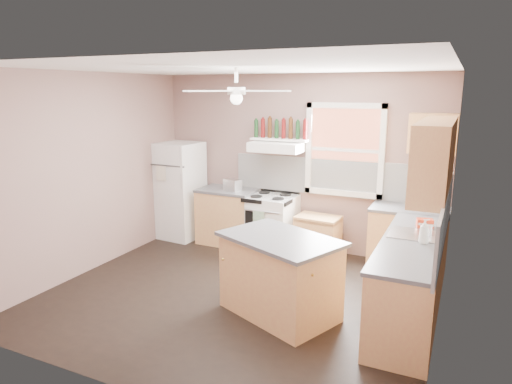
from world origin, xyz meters
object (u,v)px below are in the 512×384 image
at_px(refrigerator, 179,190).
at_px(stove, 271,223).
at_px(cart, 318,237).
at_px(toaster, 233,185).
at_px(island, 280,278).

xyz_separation_m(refrigerator, stove, (1.65, 0.06, -0.38)).
relative_size(stove, cart, 1.36).
relative_size(refrigerator, toaster, 5.75).
bearing_deg(island, toaster, 153.40).
bearing_deg(toaster, cart, 21.76).
distance_m(cart, island, 1.90).
bearing_deg(cart, refrigerator, -174.52).
distance_m(refrigerator, cart, 2.47).
height_order(refrigerator, stove, refrigerator).
distance_m(stove, island, 2.11).
distance_m(toaster, cart, 1.56).
bearing_deg(cart, island, -80.82).
distance_m(toaster, island, 2.48).
bearing_deg(refrigerator, stove, 5.94).
xyz_separation_m(refrigerator, island, (2.58, -1.84, -0.38)).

